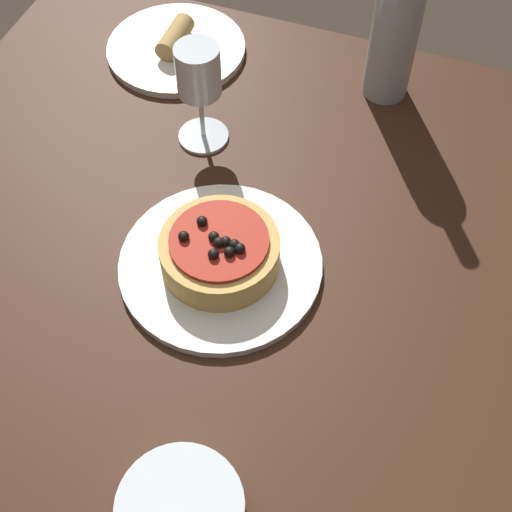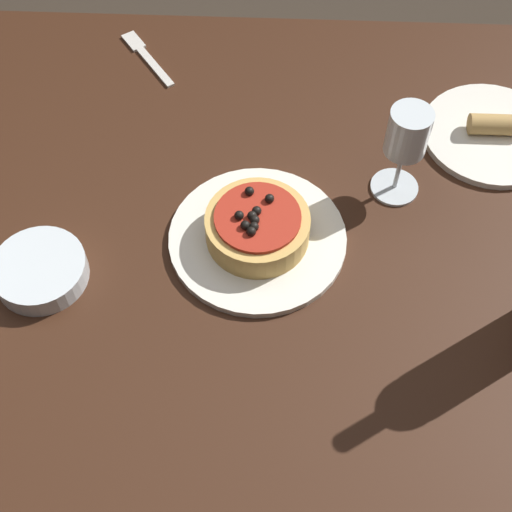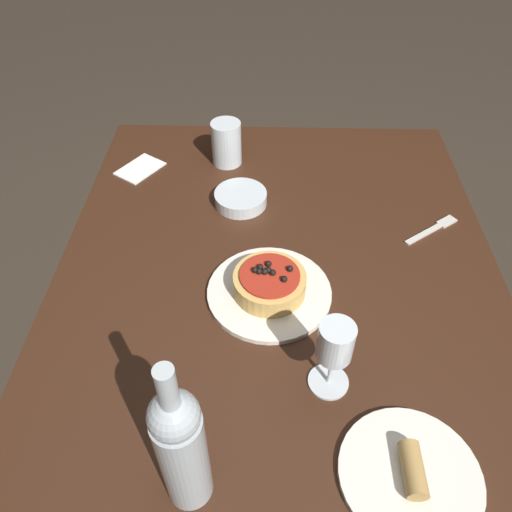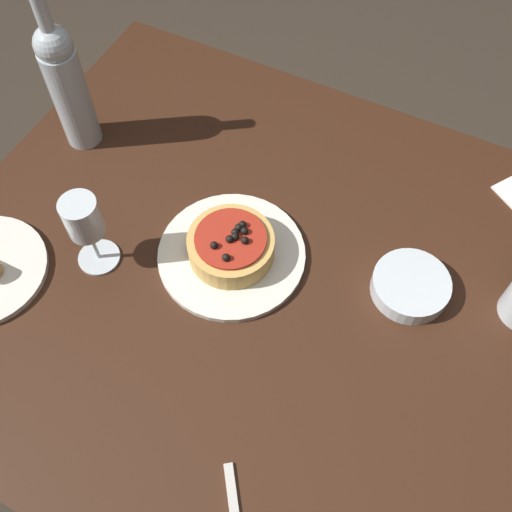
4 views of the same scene
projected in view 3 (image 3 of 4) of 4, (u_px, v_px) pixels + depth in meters
name	position (u px, v px, depth m)	size (l,w,h in m)	color
ground_plane	(271.00, 422.00, 1.67)	(14.00, 14.00, 0.00)	#382D23
dining_table	(277.00, 292.00, 1.20)	(1.21, 1.00, 0.76)	#381E11
dinner_plate	(269.00, 292.00, 1.07)	(0.27, 0.27, 0.01)	white
pizza	(270.00, 283.00, 1.05)	(0.15, 0.15, 0.06)	tan
wine_glass	(335.00, 346.00, 0.84)	(0.08, 0.08, 0.16)	silver
wine_bottle	(181.00, 447.00, 0.69)	(0.07, 0.07, 0.34)	#B2BCC1
water_cup	(226.00, 143.00, 1.39)	(0.08, 0.08, 0.12)	silver
side_bowl	(241.00, 198.00, 1.29)	(0.14, 0.14, 0.03)	silver
fork	(434.00, 229.00, 1.22)	(0.11, 0.15, 0.00)	beige
side_plate	(410.00, 475.00, 0.79)	(0.23, 0.23, 0.05)	white
paper_napkin	(140.00, 169.00, 1.41)	(0.15, 0.14, 0.00)	white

